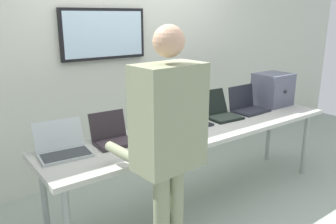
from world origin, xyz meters
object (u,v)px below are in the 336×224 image
Objects in this scene: person at (168,135)px; coffee_mug at (134,153)px; laptop_station_0 at (63,147)px; workbench at (199,133)px; laptop_station_2 at (155,128)px; laptop_station_5 at (247,105)px; equipment_box at (273,89)px; laptop_station_3 at (189,119)px; laptop_station_1 at (112,136)px; laptop_station_4 at (220,111)px.

person is 17.87× the size of coffee_mug.
person is (0.41, -0.77, 0.23)m from laptop_station_0.
person is at bearing -143.09° from workbench.
laptop_station_0 is at bearing 118.01° from person.
laptop_station_5 is at bearing 1.07° from laptop_station_2.
laptop_station_2 is (-1.67, -0.04, -0.13)m from equipment_box.
laptop_station_5 is 1.70m from coffee_mug.
laptop_station_3 is (-0.01, 0.14, 0.11)m from workbench.
laptop_station_3 is at bearing 178.83° from laptop_station_5.
laptop_station_0 is at bearing 177.98° from laptop_station_1.
laptop_station_1 is 0.39m from coffee_mug.
laptop_station_1 is 0.83× the size of laptop_station_4.
laptop_station_1 is 0.79m from person.
laptop_station_1 is 0.41m from laptop_station_2.
workbench is at bearing -9.37° from laptop_station_1.
laptop_station_2 reaches higher than laptop_station_0.
laptop_station_4 reaches higher than workbench.
laptop_station_3 is (-1.26, 0.00, -0.13)m from equipment_box.
person is at bearing -155.33° from laptop_station_5.
person is at bearing -89.78° from laptop_station_1.
laptop_station_2 is 0.90× the size of laptop_station_3.
laptop_station_1 is (-0.83, 0.14, 0.11)m from workbench.
coffee_mug is (-0.85, -0.39, -0.01)m from laptop_station_3.
workbench is at bearing -13.64° from laptop_station_2.
laptop_station_2 is at bearing 39.18° from coffee_mug.
laptop_station_4 is (-0.85, -0.00, -0.12)m from equipment_box.
equipment_box reaches higher than laptop_station_5.
laptop_station_2 is 0.82m from laptop_station_4.
laptop_station_3 is at bearing 5.50° from laptop_station_2.
laptop_station_1 is (0.41, -0.01, 0.00)m from laptop_station_0.
laptop_station_5 is at bearing -0.37° from laptop_station_1.
coffee_mug is (-0.03, -0.39, -0.01)m from laptop_station_1.
laptop_station_2 is 0.19× the size of person.
laptop_station_4 is at bearing -0.05° from laptop_station_1.
laptop_station_0 is at bearing 133.31° from coffee_mug.
workbench is 7.59× the size of equipment_box.
laptop_station_0 is at bearing 173.03° from workbench.
laptop_station_0 is 0.90m from person.
laptop_station_3 is 0.81m from laptop_station_5.
workbench is at bearing -171.03° from laptop_station_5.
laptop_station_1 is at bearing -179.96° from equipment_box.
laptop_station_1 is 0.82m from laptop_station_3.
laptop_station_4 is (0.82, 0.03, 0.00)m from laptop_station_2.
workbench is 1.25m from laptop_station_0.
person is (-1.63, -0.75, 0.22)m from laptop_station_5.
laptop_station_5 is at bearing 12.77° from coffee_mug.
workbench is at bearing -84.42° from laptop_station_3.
equipment_box reaches higher than laptop_station_1.
person is (-0.83, -0.62, 0.33)m from workbench.
laptop_station_3 is (0.82, 0.01, -0.00)m from laptop_station_1.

